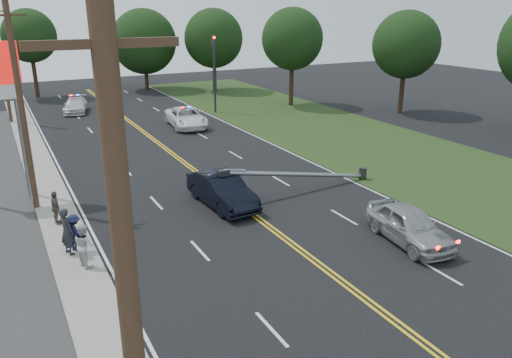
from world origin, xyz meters
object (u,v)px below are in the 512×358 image
crashed_sedan (222,190)px  bystander_d (56,208)px  traffic_signal (214,67)px  bystander_b (84,245)px  emergency_a (186,117)px  utility_pole_far (2,63)px  bystander_a (67,231)px  fallen_streetlight (307,174)px  bystander_c (75,233)px  utility_pole_mid (22,108)px  emergency_b (76,105)px  waiting_sedan (409,225)px

crashed_sedan → bystander_d: bystander_d is taller
traffic_signal → bystander_b: (-16.39, -25.28, -3.23)m
bystander_d → crashed_sedan: bearing=-107.4°
traffic_signal → emergency_a: (-4.58, -4.44, -3.42)m
utility_pole_far → bystander_b: bearing=-87.8°
crashed_sedan → bystander_a: bystander_a is taller
bystander_a → bystander_d: bearing=-22.9°
fallen_streetlight → bystander_c: (-12.40, -1.78, -0.02)m
traffic_signal → fallen_streetlight: (-4.11, -22.00, -3.29)m
fallen_streetlight → bystander_c: 12.53m
fallen_streetlight → utility_pole_far: 29.54m
utility_pole_mid → emergency_a: size_ratio=1.77×
utility_pole_mid → emergency_b: 25.18m
emergency_a → emergency_b: (-7.19, 10.57, -0.09)m
traffic_signal → utility_pole_far: utility_pole_far is taller
bystander_c → bystander_d: bearing=-23.0°
bystander_c → traffic_signal: bearing=-63.8°
crashed_sedan → bystander_c: size_ratio=3.19×
fallen_streetlight → bystander_d: bearing=174.0°
crashed_sedan → bystander_c: (-7.40, -1.91, 0.08)m
traffic_signal → bystander_b: bearing=-123.0°
crashed_sedan → bystander_b: (-7.27, -3.42, 0.16)m
crashed_sedan → bystander_a: (-7.70, -2.10, 0.28)m
traffic_signal → utility_pole_far: bearing=167.1°
fallen_streetlight → emergency_a: (-0.47, 17.56, -0.13)m
utility_pole_far → waiting_sedan: bearing=-67.7°
waiting_sedan → bystander_b: (-12.60, 4.10, 0.19)m
bystander_b → bystander_c: size_ratio=1.10×
crashed_sedan → bystander_b: size_ratio=2.91×
emergency_b → bystander_a: bystander_a is taller
traffic_signal → emergency_a: size_ratio=1.25×
waiting_sedan → emergency_b: (-7.98, 35.51, -0.09)m
traffic_signal → bystander_c: size_ratio=4.52×
utility_pole_mid → utility_pole_far: size_ratio=1.00×
emergency_a → bystander_b: bystander_b is taller
emergency_a → bystander_b: (-11.81, -20.84, 0.19)m
fallen_streetlight → bystander_b: fallen_streetlight is taller
fallen_streetlight → crashed_sedan: (-5.00, 0.13, -0.10)m
fallen_streetlight → bystander_d: (-12.74, 1.34, -0.01)m
bystander_c → emergency_a: bearing=-60.7°
utility_pole_far → bystander_b: (1.11, -29.28, -4.11)m
emergency_a → bystander_b: 23.95m
bystander_b → bystander_a: bearing=0.8°
emergency_a → utility_pole_mid: bearing=-127.9°
bystander_c → bystander_b: bearing=156.0°
fallen_streetlight → bystander_d: size_ratio=5.95×
utility_pole_mid → utility_pole_far: bearing=90.0°
crashed_sedan → bystander_d: bearing=167.4°
emergency_b → bystander_d: bearing=-86.3°
emergency_b → fallen_streetlight: bearing=-60.3°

